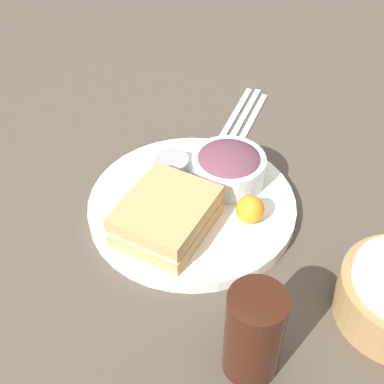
{
  "coord_description": "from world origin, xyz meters",
  "views": [
    {
      "loc": [
        0.51,
        0.33,
        0.61
      ],
      "look_at": [
        0.0,
        0.0,
        0.04
      ],
      "focal_mm": 50.0,
      "sensor_mm": 36.0,
      "label": 1
    }
  ],
  "objects_px": {
    "plate": "(192,206)",
    "spoon": "(253,116)",
    "dressing_cup": "(171,165)",
    "salad_bowl": "(229,166)",
    "knife": "(244,115)",
    "fork": "(236,113)",
    "drink_glass": "(254,334)",
    "sandwich": "(165,215)"
  },
  "relations": [
    {
      "from": "dressing_cup",
      "to": "drink_glass",
      "type": "height_order",
      "value": "drink_glass"
    },
    {
      "from": "plate",
      "to": "knife",
      "type": "distance_m",
      "value": 0.28
    },
    {
      "from": "dressing_cup",
      "to": "knife",
      "type": "xyz_separation_m",
      "value": [
        -0.24,
        0.01,
        -0.03
      ]
    },
    {
      "from": "sandwich",
      "to": "fork",
      "type": "distance_m",
      "value": 0.35
    },
    {
      "from": "plate",
      "to": "fork",
      "type": "xyz_separation_m",
      "value": [
        -0.27,
        -0.07,
        -0.01
      ]
    },
    {
      "from": "salad_bowl",
      "to": "sandwich",
      "type": "bearing_deg",
      "value": -9.58
    },
    {
      "from": "salad_bowl",
      "to": "knife",
      "type": "relative_size",
      "value": 0.61
    },
    {
      "from": "dressing_cup",
      "to": "spoon",
      "type": "xyz_separation_m",
      "value": [
        -0.24,
        0.03,
        -0.03
      ]
    },
    {
      "from": "dressing_cup",
      "to": "knife",
      "type": "distance_m",
      "value": 0.24
    },
    {
      "from": "fork",
      "to": "knife",
      "type": "xyz_separation_m",
      "value": [
        -0.0,
        0.02,
        0.0
      ]
    },
    {
      "from": "sandwich",
      "to": "spoon",
      "type": "relative_size",
      "value": 0.91
    },
    {
      "from": "dressing_cup",
      "to": "fork",
      "type": "xyz_separation_m",
      "value": [
        -0.23,
        -0.0,
        -0.03
      ]
    },
    {
      "from": "knife",
      "to": "spoon",
      "type": "height_order",
      "value": "same"
    },
    {
      "from": "drink_glass",
      "to": "spoon",
      "type": "xyz_separation_m",
      "value": [
        -0.47,
        -0.24,
        -0.07
      ]
    },
    {
      "from": "plate",
      "to": "drink_glass",
      "type": "height_order",
      "value": "drink_glass"
    },
    {
      "from": "dressing_cup",
      "to": "drink_glass",
      "type": "relative_size",
      "value": 0.44
    },
    {
      "from": "sandwich",
      "to": "spoon",
      "type": "bearing_deg",
      "value": -174.31
    },
    {
      "from": "sandwich",
      "to": "drink_glass",
      "type": "relative_size",
      "value": 1.13
    },
    {
      "from": "fork",
      "to": "dressing_cup",
      "type": "bearing_deg",
      "value": 169.97
    },
    {
      "from": "salad_bowl",
      "to": "drink_glass",
      "type": "xyz_separation_m",
      "value": [
        0.27,
        0.18,
        0.02
      ]
    },
    {
      "from": "salad_bowl",
      "to": "knife",
      "type": "xyz_separation_m",
      "value": [
        -0.2,
        -0.08,
        -0.05
      ]
    },
    {
      "from": "fork",
      "to": "drink_glass",
      "type": "bearing_deg",
      "value": -160.16
    },
    {
      "from": "plate",
      "to": "fork",
      "type": "relative_size",
      "value": 1.76
    },
    {
      "from": "sandwich",
      "to": "dressing_cup",
      "type": "xyz_separation_m",
      "value": [
        -0.11,
        -0.07,
        -0.01
      ]
    },
    {
      "from": "plate",
      "to": "spoon",
      "type": "xyz_separation_m",
      "value": [
        -0.28,
        -0.04,
        -0.01
      ]
    },
    {
      "from": "salad_bowl",
      "to": "drink_glass",
      "type": "bearing_deg",
      "value": 34.81
    },
    {
      "from": "dressing_cup",
      "to": "drink_glass",
      "type": "bearing_deg",
      "value": 49.95
    },
    {
      "from": "sandwich",
      "to": "drink_glass",
      "type": "distance_m",
      "value": 0.24
    },
    {
      "from": "sandwich",
      "to": "fork",
      "type": "relative_size",
      "value": 0.82
    },
    {
      "from": "plate",
      "to": "sandwich",
      "type": "relative_size",
      "value": 2.16
    },
    {
      "from": "dressing_cup",
      "to": "spoon",
      "type": "relative_size",
      "value": 0.35
    },
    {
      "from": "fork",
      "to": "spoon",
      "type": "relative_size",
      "value": 1.11
    },
    {
      "from": "plate",
      "to": "drink_glass",
      "type": "bearing_deg",
      "value": 47.53
    },
    {
      "from": "salad_bowl",
      "to": "fork",
      "type": "relative_size",
      "value": 0.64
    },
    {
      "from": "drink_glass",
      "to": "fork",
      "type": "bearing_deg",
      "value": -148.92
    },
    {
      "from": "knife",
      "to": "sandwich",
      "type": "bearing_deg",
      "value": 177.36
    },
    {
      "from": "dressing_cup",
      "to": "salad_bowl",
      "type": "bearing_deg",
      "value": 110.91
    },
    {
      "from": "plate",
      "to": "drink_glass",
      "type": "relative_size",
      "value": 2.44
    },
    {
      "from": "drink_glass",
      "to": "knife",
      "type": "height_order",
      "value": "drink_glass"
    },
    {
      "from": "sandwich",
      "to": "plate",
      "type": "bearing_deg",
      "value": 177.9
    },
    {
      "from": "knife",
      "to": "plate",
      "type": "bearing_deg",
      "value": 180.0
    },
    {
      "from": "sandwich",
      "to": "spoon",
      "type": "xyz_separation_m",
      "value": [
        -0.35,
        -0.04,
        -0.04
      ]
    }
  ]
}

